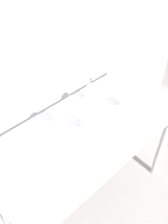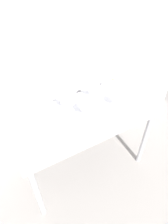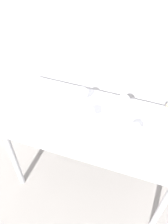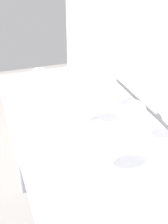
{
  "view_description": "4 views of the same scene",
  "coord_description": "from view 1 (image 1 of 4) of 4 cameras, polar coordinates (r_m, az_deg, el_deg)",
  "views": [
    {
      "loc": [
        -0.8,
        -0.78,
        2.05
      ],
      "look_at": [
        -0.0,
        0.04,
        1.0
      ],
      "focal_mm": 39.36,
      "sensor_mm": 36.0,
      "label": 1
    },
    {
      "loc": [
        -0.67,
        -1.16,
        2.11
      ],
      "look_at": [
        -0.03,
        -0.03,
        0.95
      ],
      "focal_mm": 30.83,
      "sensor_mm": 36.0,
      "label": 2
    },
    {
      "loc": [
        0.32,
        -1.17,
        2.34
      ],
      "look_at": [
        -0.07,
        -0.03,
        1.0
      ],
      "focal_mm": 40.64,
      "sensor_mm": 36.0,
      "label": 3
    },
    {
      "loc": [
        1.16,
        -0.42,
        1.67
      ],
      "look_at": [
        -0.0,
        -0.01,
        0.96
      ],
      "focal_mm": 51.33,
      "sensor_mm": 36.0,
      "label": 4
    }
  ],
  "objects": [
    {
      "name": "wine_glass_near_right",
      "position": [
        1.66,
        10.66,
        3.29
      ],
      "size": [
        0.09,
        0.09,
        0.17
      ],
      "color": "white",
      "rests_on": "steel_counter"
    },
    {
      "name": "tasting_sheet_upper",
      "position": [
        1.49,
        -10.62,
        -9.06
      ],
      "size": [
        0.3,
        0.31,
        0.0
      ],
      "primitive_type": "cube",
      "rotation": [
        0.0,
        0.0,
        0.65
      ],
      "color": "white",
      "rests_on": "steel_counter"
    },
    {
      "name": "wine_glass_far_right",
      "position": [
        1.68,
        1.88,
        5.17
      ],
      "size": [
        0.09,
        0.09,
        0.18
      ],
      "color": "white",
      "rests_on": "steel_counter"
    },
    {
      "name": "wine_glass_near_center",
      "position": [
        1.46,
        2.1,
        -1.55
      ],
      "size": [
        0.1,
        0.1,
        0.19
      ],
      "color": "white",
      "rests_on": "steel_counter"
    },
    {
      "name": "wine_glass_near_left",
      "position": [
        1.3,
        -5.04,
        -10.27
      ],
      "size": [
        0.09,
        0.09,
        0.17
      ],
      "color": "white",
      "rests_on": "steel_counter"
    },
    {
      "name": "back_wall",
      "position": [
        1.67,
        -11.02,
        15.17
      ],
      "size": [
        3.8,
        0.04,
        2.6
      ],
      "primitive_type": "cube",
      "color": "#B5B5BA",
      "rests_on": "ground_plane"
    },
    {
      "name": "ground_plane",
      "position": [
        2.33,
        0.82,
        -18.98
      ],
      "size": [
        6.0,
        6.0,
        0.0
      ],
      "primitive_type": "plane",
      "color": "gray"
    },
    {
      "name": "steel_counter",
      "position": [
        1.67,
        1.23,
        -6.01
      ],
      "size": [
        1.4,
        0.65,
        0.9
      ],
      "color": "#B5B5BA",
      "rests_on": "ground_plane"
    },
    {
      "name": "wine_glass_far_left",
      "position": [
        1.52,
        -6.09,
        -0.34
      ],
      "size": [
        0.09,
        0.09,
        0.17
      ],
      "color": "white",
      "rests_on": "steel_counter"
    },
    {
      "name": "decanter_funnel",
      "position": [
        1.97,
        6.47,
        8.18
      ],
      "size": [
        0.1,
        0.1,
        0.14
      ],
      "color": "silver",
      "rests_on": "steel_counter"
    },
    {
      "name": "tasting_sheet_lower",
      "position": [
        1.66,
        4.39,
        -1.22
      ],
      "size": [
        0.29,
        0.31,
        0.0
      ],
      "primitive_type": "cube",
      "rotation": [
        0.0,
        0.0,
        0.66
      ],
      "color": "white",
      "rests_on": "steel_counter"
    }
  ]
}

